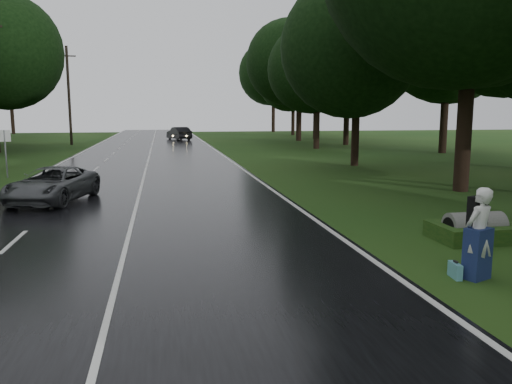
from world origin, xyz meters
TOP-DOWN VIEW (x-y plane):
  - ground at (0.00, 0.00)m, footprint 160.00×160.00m
  - road at (0.00, 20.00)m, footprint 12.00×140.00m
  - lane_center at (0.00, 20.00)m, footprint 0.12×140.00m
  - grey_car at (-3.22, 8.37)m, footprint 3.36×5.21m
  - far_car at (3.15, 52.19)m, footprint 3.11×5.15m
  - hitchhiker at (7.47, -2.93)m, footprint 0.84×0.82m
  - suitcase at (7.04, -2.83)m, footprint 0.19×0.47m
  - culvert at (9.38, 0.05)m, footprint 1.57×0.78m
  - utility_pole_far at (-8.50, 45.21)m, footprint 1.80×0.28m
  - road_sign_b at (-7.20, 16.83)m, footprint 0.61×0.10m
  - tree_right_c at (14.07, 8.18)m, footprint 11.13×11.13m
  - tree_right_d at (13.45, 19.42)m, footprint 8.03×8.03m
  - tree_right_e at (15.59, 34.87)m, footprint 8.37×8.37m
  - tree_right_f at (17.52, 48.44)m, footprint 10.59×10.59m

SIDE VIEW (x-z plane):
  - ground at x=0.00m, z-range 0.00..0.00m
  - culvert at x=9.38m, z-range -0.39..0.39m
  - utility_pole_far at x=-8.50m, z-range -5.15..5.15m
  - road_sign_b at x=-7.20m, z-range -1.27..1.27m
  - tree_right_c at x=14.07m, z-range -8.70..8.70m
  - tree_right_d at x=13.45m, z-range -6.27..6.27m
  - tree_right_e at x=15.59m, z-range -6.54..6.54m
  - tree_right_f at x=17.52m, z-range -8.27..8.27m
  - road at x=0.00m, z-range 0.00..0.04m
  - lane_center at x=0.00m, z-range 0.04..0.05m
  - suitcase at x=7.04m, z-range 0.00..0.33m
  - grey_car at x=-3.22m, z-range 0.04..1.37m
  - far_car at x=3.15m, z-range 0.04..1.64m
  - hitchhiker at x=7.47m, z-range -0.07..1.89m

